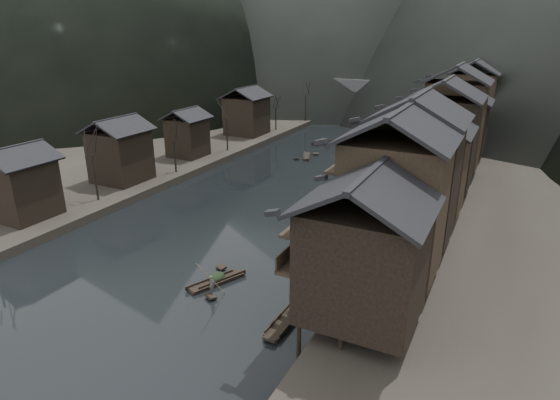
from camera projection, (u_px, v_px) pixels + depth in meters
The scene contains 12 objects.
water at pixel (209, 248), 44.73m from camera, with size 300.00×300.00×0.00m, color black.
left_bank at pixel (179, 130), 92.81m from camera, with size 40.00×200.00×1.20m, color #2D2823.
stilt_houses at pixel (440, 134), 50.69m from camera, with size 9.00×67.60×15.85m.
left_houses at pixel (170, 131), 68.28m from camera, with size 8.10×53.20×8.73m.
bare_trees at pixel (215, 120), 71.90m from camera, with size 3.86×73.28×7.72m.
moored_sampans at pixel (396, 193), 58.95m from camera, with size 2.84×68.88×0.47m.
midriver_boats at pixel (317, 148), 80.73m from camera, with size 4.00×15.49×0.45m.
stone_bridge at pixel (396, 98), 103.27m from camera, with size 40.00×6.00×9.00m.
hero_sampan at pixel (216, 281), 38.45m from camera, with size 3.00×5.28×0.44m.
cargo_heap at pixel (217, 273), 38.48m from camera, with size 1.18×1.55×0.71m, color black.
boatman at pixel (211, 282), 36.34m from camera, with size 0.57×0.38×1.57m, color #505052.
bamboo_pole at pixel (212, 252), 35.33m from camera, with size 0.06×0.06×4.47m, color #8C7A51.
Camera 1 is at (24.25, -32.99, 19.79)m, focal length 30.00 mm.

